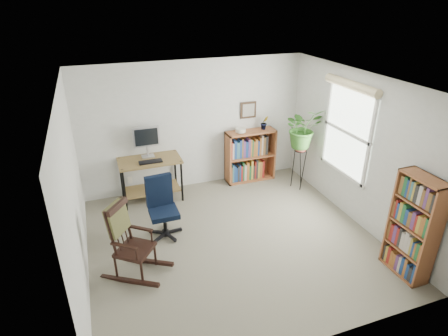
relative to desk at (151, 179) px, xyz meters
name	(u,v)px	position (x,y,z in m)	size (l,w,h in m)	color
floor	(233,241)	(0.92, -1.70, -0.39)	(4.20, 4.00, 0.00)	gray
ceiling	(235,84)	(0.92, -1.70, 2.01)	(4.20, 4.00, 0.00)	silver
wall_back	(195,126)	(0.92, 0.30, 0.81)	(4.20, 0.00, 2.40)	silver
wall_front	(311,257)	(0.92, -3.70, 0.81)	(4.20, 0.00, 2.40)	silver
wall_left	(73,195)	(-1.18, -1.70, 0.81)	(0.00, 4.00, 2.40)	silver
wall_right	(359,150)	(3.02, -1.70, 0.81)	(0.00, 4.00, 2.40)	silver
window	(347,132)	(2.98, -1.40, 1.01)	(0.12, 1.20, 1.50)	white
desk	(151,179)	(0.00, 0.00, 0.00)	(1.08, 0.60, 0.78)	olive
monitor	(147,142)	(0.00, 0.14, 0.67)	(0.46, 0.16, 0.56)	#B1B0B5
keyboard	(151,162)	(0.00, -0.12, 0.40)	(0.40, 0.15, 0.03)	black
office_chair	(164,208)	(-0.02, -1.21, 0.10)	(0.53, 0.53, 0.97)	black
rocking_chair	(134,240)	(-0.55, -1.93, 0.14)	(0.55, 0.91, 1.06)	black
low_bookshelf	(250,156)	(1.98, 0.12, 0.12)	(0.97, 0.32, 1.03)	#9B5832
tall_bookshelf	(413,227)	(2.84, -3.13, 0.33)	(0.27, 0.63, 1.43)	#9B5832
plant_stand	(299,166)	(2.72, -0.51, 0.06)	(0.25, 0.25, 0.90)	black
spider_plant	(304,109)	(2.72, -0.51, 1.18)	(1.69, 1.88, 1.46)	#336925
potted_plant_small	(264,127)	(2.26, 0.13, 0.69)	(0.13, 0.24, 0.11)	#336925
framed_picture	(248,110)	(1.98, 0.27, 1.01)	(0.32, 0.04, 0.32)	black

